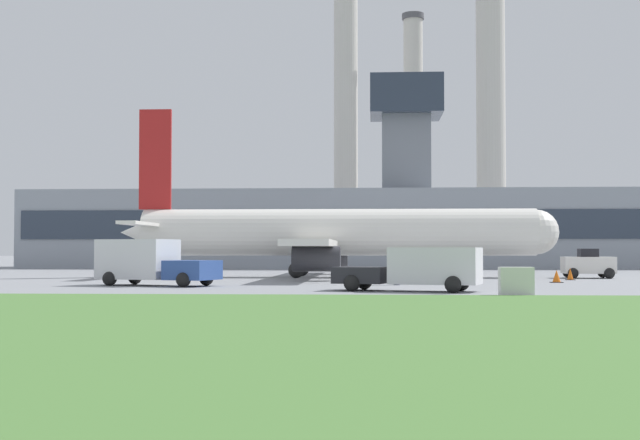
% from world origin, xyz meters
% --- Properties ---
extents(ground_plane, '(400.00, 400.00, 0.00)m').
position_xyz_m(ground_plane, '(0.00, 0.00, 0.00)').
color(ground_plane, gray).
extents(grass_strip, '(240.00, 37.00, 0.06)m').
position_xyz_m(grass_strip, '(0.00, -36.50, 0.03)').
color(grass_strip, '#4C7A38').
rests_on(grass_strip, ground_plane).
extents(terminal_building, '(68.10, 12.75, 18.41)m').
position_xyz_m(terminal_building, '(0.17, 35.11, 4.18)').
color(terminal_building, '#8C939E').
rests_on(terminal_building, ground_plane).
extents(smokestack_left, '(3.47, 3.47, 40.41)m').
position_xyz_m(smokestack_left, '(-4.35, 60.43, 20.35)').
color(smokestack_left, beige).
rests_on(smokestack_left, ground_plane).
extents(smokestack_right, '(2.84, 2.84, 32.16)m').
position_xyz_m(smokestack_right, '(4.25, 62.74, 16.20)').
color(smokestack_right, beige).
rests_on(smokestack_right, ground_plane).
extents(smokestack_far, '(4.09, 4.09, 37.42)m').
position_xyz_m(smokestack_far, '(13.60, 58.77, 18.88)').
color(smokestack_far, beige).
rests_on(smokestack_far, ground_plane).
extents(airplane, '(28.02, 24.68, 10.85)m').
position_xyz_m(airplane, '(-3.58, 5.19, 2.78)').
color(airplane, white).
rests_on(airplane, ground_plane).
extents(pushback_tug, '(3.15, 2.76, 1.81)m').
position_xyz_m(pushback_tug, '(12.34, 4.09, 0.81)').
color(pushback_tug, white).
rests_on(pushback_tug, ground_plane).
extents(baggage_truck, '(6.32, 4.06, 2.25)m').
position_xyz_m(baggage_truck, '(-11.70, -8.71, 1.12)').
color(baggage_truck, '#2D4C93').
rests_on(baggage_truck, ground_plane).
extents(fuel_truck, '(6.40, 3.65, 1.84)m').
position_xyz_m(fuel_truck, '(1.07, -13.99, 0.93)').
color(fuel_truck, '#232328').
rests_on(fuel_truck, ground_plane).
extents(ground_crew_person, '(0.43, 0.43, 1.76)m').
position_xyz_m(ground_crew_person, '(0.32, -7.38, 0.90)').
color(ground_crew_person, '#23283D').
rests_on(ground_crew_person, ground_plane).
extents(traffic_cone_near_nose, '(0.63, 0.63, 0.67)m').
position_xyz_m(traffic_cone_near_nose, '(8.90, -3.50, 0.31)').
color(traffic_cone_near_nose, black).
rests_on(traffic_cone_near_nose, ground_plane).
extents(traffic_cone_wingtip, '(0.51, 0.51, 0.70)m').
position_xyz_m(traffic_cone_wingtip, '(10.51, 0.65, 0.32)').
color(traffic_cone_wingtip, black).
rests_on(traffic_cone_wingtip, ground_plane).
extents(utility_cabinet, '(1.26, 0.76, 1.09)m').
position_xyz_m(utility_cabinet, '(4.58, -17.46, 0.55)').
color(utility_cabinet, silver).
rests_on(utility_cabinet, ground_plane).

